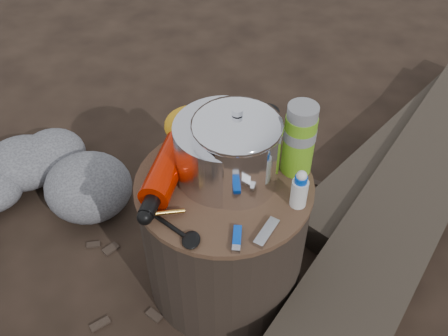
# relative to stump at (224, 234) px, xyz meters

# --- Properties ---
(ground) EXTENTS (60.00, 60.00, 0.00)m
(ground) POSITION_rel_stump_xyz_m (0.00, 0.00, -0.21)
(ground) COLOR black
(ground) RESTS_ON ground
(stump) EXTENTS (0.46, 0.46, 0.43)m
(stump) POSITION_rel_stump_xyz_m (0.00, 0.00, 0.00)
(stump) COLOR black
(stump) RESTS_ON ground
(log_main) EXTENTS (1.04, 1.59, 0.14)m
(log_main) POSITION_rel_stump_xyz_m (0.63, 0.35, -0.14)
(log_main) COLOR #302820
(log_main) RESTS_ON ground
(log_small) EXTENTS (1.00, 1.22, 0.11)m
(log_small) POSITION_rel_stump_xyz_m (0.69, 0.66, -0.16)
(log_small) COLOR #302820
(log_small) RESTS_ON ground
(foil_windscreen) EXTENTS (0.26, 0.26, 0.16)m
(foil_windscreen) POSITION_rel_stump_xyz_m (-0.00, 0.04, 0.29)
(foil_windscreen) COLOR silver
(foil_windscreen) RESTS_ON stump
(camping_pot) EXTENTS (0.22, 0.22, 0.22)m
(camping_pot) POSITION_rel_stump_xyz_m (0.03, 0.01, 0.32)
(camping_pot) COLOR white
(camping_pot) RESTS_ON stump
(fuel_bottle) EXTENTS (0.12, 0.33, 0.08)m
(fuel_bottle) POSITION_rel_stump_xyz_m (-0.14, 0.01, 0.25)
(fuel_bottle) COLOR #B91600
(fuel_bottle) RESTS_ON stump
(thermos) EXTENTS (0.08, 0.08, 0.20)m
(thermos) POSITION_rel_stump_xyz_m (0.18, 0.07, 0.32)
(thermos) COLOR #68A81C
(thermos) RESTS_ON stump
(travel_mug) EXTENTS (0.07, 0.07, 0.11)m
(travel_mug) POSITION_rel_stump_xyz_m (0.09, 0.17, 0.27)
(travel_mug) COLOR black
(travel_mug) RESTS_ON stump
(stuff_sack) EXTENTS (0.16, 0.13, 0.11)m
(stuff_sack) POSITION_rel_stump_xyz_m (-0.10, 0.15, 0.27)
(stuff_sack) COLOR orange
(stuff_sack) RESTS_ON stump
(food_pouch) EXTENTS (0.11, 0.04, 0.14)m
(food_pouch) POSITION_rel_stump_xyz_m (-0.01, 0.15, 0.28)
(food_pouch) COLOR #0A0F4C
(food_pouch) RESTS_ON stump
(lighter) EXTENTS (0.02, 0.08, 0.01)m
(lighter) POSITION_rel_stump_xyz_m (0.05, -0.18, 0.22)
(lighter) COLOR #063FBC
(lighter) RESTS_ON stump
(multitool) EXTENTS (0.06, 0.09, 0.01)m
(multitool) POSITION_rel_stump_xyz_m (0.12, -0.16, 0.22)
(multitool) COLOR #BBBBC0
(multitool) RESTS_ON stump
(spork) EXTENTS (0.16, 0.12, 0.01)m
(spork) POSITION_rel_stump_xyz_m (-0.12, -0.16, 0.22)
(spork) COLOR black
(spork) RESTS_ON stump
(squeeze_bottle) EXTENTS (0.04, 0.04, 0.10)m
(squeeze_bottle) POSITION_rel_stump_xyz_m (0.19, -0.05, 0.26)
(squeeze_bottle) COLOR silver
(squeeze_bottle) RESTS_ON stump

